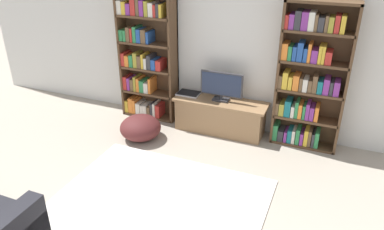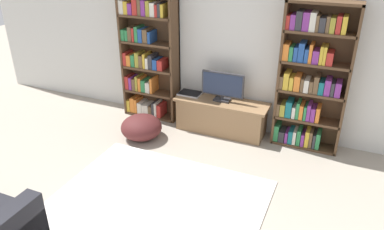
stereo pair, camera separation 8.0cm
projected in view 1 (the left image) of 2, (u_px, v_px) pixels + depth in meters
name	position (u px, v px, depth m)	size (l,w,h in m)	color
wall_back	(222.00, 44.00, 5.55)	(8.80, 0.06, 2.60)	silver
bookshelf_left	(146.00, 57.00, 5.94)	(0.92, 0.30, 2.05)	#513823
bookshelf_right	(309.00, 78.00, 5.08)	(0.92, 0.30, 2.05)	#513823
tv_stand	(220.00, 116.00, 5.74)	(1.42, 0.45, 0.51)	#8E6B47
television	(221.00, 86.00, 5.54)	(0.65, 0.16, 0.44)	#2D2D33
laptop	(189.00, 93.00, 5.85)	(0.35, 0.26, 0.03)	#B7B7BC
area_rug	(158.00, 203.00, 4.28)	(2.38, 1.88, 0.02)	white
beanbag_ottoman	(141.00, 128.00, 5.57)	(0.61, 0.61, 0.36)	#4C1E1E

